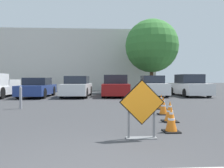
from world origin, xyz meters
TOP-DOWN VIEW (x-y plane):
  - ground_plane at (0.00, 10.00)m, footprint 96.00×96.00m
  - road_closed_sign at (1.02, 1.95)m, footprint 0.97×0.20m
  - traffic_cone_nearest at (1.85, 2.53)m, footprint 0.38×0.38m
  - traffic_cone_second at (2.23, 3.76)m, footprint 0.44×0.44m
  - traffic_cone_third at (2.41, 5.03)m, footprint 0.38×0.38m
  - traffic_cone_fourth at (2.73, 6.43)m, footprint 0.44×0.44m
  - parked_car_nearest at (-4.19, 12.82)m, footprint 1.86×4.23m
  - parked_car_second at (-1.45, 12.80)m, footprint 1.98×4.11m
  - parked_car_third at (1.29, 13.15)m, footprint 2.11×4.38m
  - parked_car_fourth at (4.04, 13.34)m, footprint 1.93×4.19m
  - parked_car_fifth at (6.78, 13.12)m, footprint 1.85×4.11m
  - bollard_nearest at (-3.23, 6.82)m, footprint 0.12×0.12m
  - building_facade_backdrop at (-2.61, 22.61)m, footprint 17.42×5.00m
  - street_tree_behind_lot at (4.84, 16.84)m, footprint 4.76×4.76m

SIDE VIEW (x-z plane):
  - ground_plane at x=0.00m, z-range 0.00..0.00m
  - traffic_cone_nearest at x=1.85m, z-range -0.01..0.61m
  - traffic_cone_second at x=2.23m, z-range -0.01..0.62m
  - traffic_cone_fourth at x=2.73m, z-range -0.01..0.62m
  - traffic_cone_third at x=2.41m, z-range -0.01..0.63m
  - bollard_nearest at x=-3.23m, z-range 0.03..0.99m
  - parked_car_nearest at x=-4.19m, z-range -0.04..1.30m
  - road_closed_sign at x=1.02m, z-range 0.03..1.31m
  - parked_car_second at x=-1.45m, z-range -0.05..1.41m
  - parked_car_fourth at x=4.04m, z-range -0.06..1.44m
  - parked_car_third at x=1.29m, z-range -0.07..1.47m
  - parked_car_fifth at x=6.78m, z-range -0.08..1.51m
  - building_facade_backdrop at x=-2.61m, z-range 0.00..6.45m
  - street_tree_behind_lot at x=4.84m, z-range 0.91..7.51m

